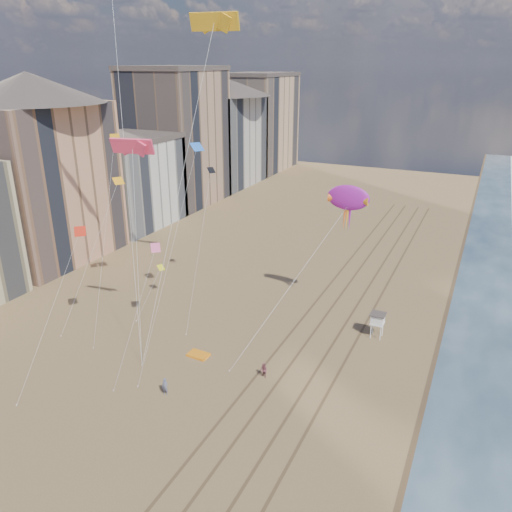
{
  "coord_description": "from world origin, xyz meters",
  "views": [
    {
      "loc": [
        16.99,
        -20.61,
        29.53
      ],
      "look_at": [
        -5.07,
        26.0,
        9.5
      ],
      "focal_mm": 35.0,
      "sensor_mm": 36.0,
      "label": 1
    }
  ],
  "objects_px": {
    "lifeguard_stand": "(378,319)",
    "grounded_kite": "(198,355)",
    "show_kite": "(348,198)",
    "kite_flyer_b": "(264,370)",
    "kite_flyer_a": "(165,387)"
  },
  "relations": [
    {
      "from": "lifeguard_stand",
      "to": "kite_flyer_a",
      "type": "bearing_deg",
      "value": -129.18
    },
    {
      "from": "show_kite",
      "to": "kite_flyer_a",
      "type": "bearing_deg",
      "value": -115.29
    },
    {
      "from": "lifeguard_stand",
      "to": "kite_flyer_b",
      "type": "bearing_deg",
      "value": -123.45
    },
    {
      "from": "grounded_kite",
      "to": "kite_flyer_b",
      "type": "distance_m",
      "value": 8.05
    },
    {
      "from": "lifeguard_stand",
      "to": "show_kite",
      "type": "bearing_deg",
      "value": 149.33
    },
    {
      "from": "lifeguard_stand",
      "to": "grounded_kite",
      "type": "relative_size",
      "value": 1.32
    },
    {
      "from": "show_kite",
      "to": "lifeguard_stand",
      "type": "bearing_deg",
      "value": -30.67
    },
    {
      "from": "grounded_kite",
      "to": "show_kite",
      "type": "height_order",
      "value": "show_kite"
    },
    {
      "from": "lifeguard_stand",
      "to": "show_kite",
      "type": "height_order",
      "value": "show_kite"
    },
    {
      "from": "show_kite",
      "to": "kite_flyer_b",
      "type": "xyz_separation_m",
      "value": [
        -3.26,
        -15.81,
        -14.35
      ]
    },
    {
      "from": "grounded_kite",
      "to": "kite_flyer_a",
      "type": "bearing_deg",
      "value": -81.43
    },
    {
      "from": "grounded_kite",
      "to": "show_kite",
      "type": "bearing_deg",
      "value": 56.55
    },
    {
      "from": "show_kite",
      "to": "grounded_kite",
      "type": "bearing_deg",
      "value": -126.42
    },
    {
      "from": "grounded_kite",
      "to": "kite_flyer_b",
      "type": "relative_size",
      "value": 1.42
    },
    {
      "from": "grounded_kite",
      "to": "kite_flyer_a",
      "type": "xyz_separation_m",
      "value": [
        0.7,
        -7.11,
        0.76
      ]
    }
  ]
}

